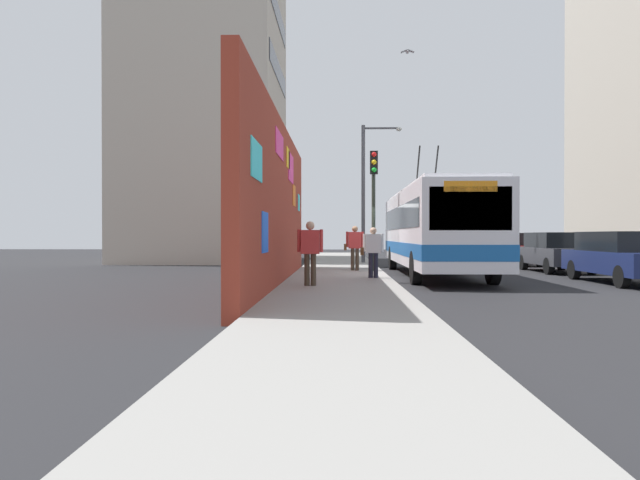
{
  "coord_description": "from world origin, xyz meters",
  "views": [
    {
      "loc": [
        -20.21,
        1.59,
        1.46
      ],
      "look_at": [
        -0.39,
        2.27,
        1.31
      ],
      "focal_mm": 32.47,
      "sensor_mm": 36.0,
      "label": 1
    }
  ],
  "objects_px": {
    "pedestrian_near_wall": "(310,248)",
    "parked_car_navy": "(622,256)",
    "parked_car_dark_gray": "(555,251)",
    "traffic_light": "(374,190)",
    "parked_car_red": "(514,248)",
    "pedestrian_midblock": "(355,244)",
    "pedestrian_at_curb": "(373,249)",
    "city_bus": "(434,228)",
    "street_lamp": "(368,183)",
    "parked_car_silver": "(484,246)"
  },
  "relations": [
    {
      "from": "pedestrian_at_curb",
      "to": "street_lamp",
      "type": "height_order",
      "value": "street_lamp"
    },
    {
      "from": "pedestrian_midblock",
      "to": "parked_car_red",
      "type": "bearing_deg",
      "value": -48.55
    },
    {
      "from": "pedestrian_at_curb",
      "to": "traffic_light",
      "type": "distance_m",
      "value": 3.97
    },
    {
      "from": "pedestrian_at_curb",
      "to": "pedestrian_near_wall",
      "type": "relative_size",
      "value": 0.93
    },
    {
      "from": "pedestrian_near_wall",
      "to": "traffic_light",
      "type": "distance_m",
      "value": 6.83
    },
    {
      "from": "city_bus",
      "to": "traffic_light",
      "type": "bearing_deg",
      "value": 83.11
    },
    {
      "from": "parked_car_navy",
      "to": "parked_car_dark_gray",
      "type": "relative_size",
      "value": 1.1
    },
    {
      "from": "parked_car_dark_gray",
      "to": "parked_car_silver",
      "type": "bearing_deg",
      "value": 0.0
    },
    {
      "from": "parked_car_navy",
      "to": "street_lamp",
      "type": "xyz_separation_m",
      "value": [
        10.4,
        7.23,
        3.17
      ]
    },
    {
      "from": "parked_car_dark_gray",
      "to": "parked_car_navy",
      "type": "bearing_deg",
      "value": 180.0
    },
    {
      "from": "parked_car_dark_gray",
      "to": "pedestrian_midblock",
      "type": "relative_size",
      "value": 2.71
    },
    {
      "from": "city_bus",
      "to": "parked_car_navy",
      "type": "relative_size",
      "value": 2.4
    },
    {
      "from": "parked_car_navy",
      "to": "parked_car_dark_gray",
      "type": "xyz_separation_m",
      "value": [
        5.45,
        0.0,
        -0.0
      ]
    },
    {
      "from": "city_bus",
      "to": "traffic_light",
      "type": "relative_size",
      "value": 2.68
    },
    {
      "from": "parked_car_red",
      "to": "pedestrian_near_wall",
      "type": "relative_size",
      "value": 2.55
    },
    {
      "from": "parked_car_navy",
      "to": "parked_car_red",
      "type": "xyz_separation_m",
      "value": [
        10.9,
        0.0,
        -0.0
      ]
    },
    {
      "from": "city_bus",
      "to": "pedestrian_near_wall",
      "type": "relative_size",
      "value": 7.05
    },
    {
      "from": "traffic_light",
      "to": "city_bus",
      "type": "bearing_deg",
      "value": -96.89
    },
    {
      "from": "pedestrian_midblock",
      "to": "pedestrian_at_curb",
      "type": "bearing_deg",
      "value": -172.98
    },
    {
      "from": "parked_car_dark_gray",
      "to": "parked_car_silver",
      "type": "relative_size",
      "value": 0.95
    },
    {
      "from": "parked_car_dark_gray",
      "to": "parked_car_silver",
      "type": "xyz_separation_m",
      "value": [
        11.43,
        0.0,
        0.0
      ]
    },
    {
      "from": "pedestrian_near_wall",
      "to": "parked_car_dark_gray",
      "type": "bearing_deg",
      "value": -48.51
    },
    {
      "from": "parked_car_dark_gray",
      "to": "traffic_light",
      "type": "relative_size",
      "value": 1.02
    },
    {
      "from": "parked_car_navy",
      "to": "pedestrian_midblock",
      "type": "distance_m",
      "value": 8.89
    },
    {
      "from": "parked_car_red",
      "to": "street_lamp",
      "type": "bearing_deg",
      "value": 93.92
    },
    {
      "from": "city_bus",
      "to": "pedestrian_at_curb",
      "type": "distance_m",
      "value": 3.98
    },
    {
      "from": "parked_car_dark_gray",
      "to": "pedestrian_midblock",
      "type": "height_order",
      "value": "pedestrian_midblock"
    },
    {
      "from": "street_lamp",
      "to": "parked_car_red",
      "type": "bearing_deg",
      "value": -86.08
    },
    {
      "from": "parked_car_silver",
      "to": "street_lamp",
      "type": "distance_m",
      "value": 10.21
    },
    {
      "from": "parked_car_navy",
      "to": "pedestrian_at_curb",
      "type": "relative_size",
      "value": 3.17
    },
    {
      "from": "pedestrian_midblock",
      "to": "pedestrian_near_wall",
      "type": "distance_m",
      "value": 6.76
    },
    {
      "from": "pedestrian_at_curb",
      "to": "street_lamp",
      "type": "distance_m",
      "value": 10.81
    },
    {
      "from": "parked_car_dark_gray",
      "to": "parked_car_silver",
      "type": "distance_m",
      "value": 11.43
    },
    {
      "from": "parked_car_dark_gray",
      "to": "pedestrian_near_wall",
      "type": "xyz_separation_m",
      "value": [
        -8.28,
        9.37,
        0.3
      ]
    },
    {
      "from": "traffic_light",
      "to": "pedestrian_at_curb",
      "type": "bearing_deg",
      "value": 176.28
    },
    {
      "from": "parked_car_dark_gray",
      "to": "parked_car_red",
      "type": "xyz_separation_m",
      "value": [
        5.45,
        0.0,
        -0.0
      ]
    },
    {
      "from": "parked_car_red",
      "to": "parked_car_silver",
      "type": "height_order",
      "value": "same"
    },
    {
      "from": "parked_car_red",
      "to": "parked_car_silver",
      "type": "distance_m",
      "value": 5.98
    },
    {
      "from": "parked_car_navy",
      "to": "parked_car_red",
      "type": "distance_m",
      "value": 10.9
    },
    {
      "from": "pedestrian_at_curb",
      "to": "street_lamp",
      "type": "bearing_deg",
      "value": -1.89
    },
    {
      "from": "parked_car_dark_gray",
      "to": "pedestrian_near_wall",
      "type": "bearing_deg",
      "value": 131.49
    },
    {
      "from": "parked_car_navy",
      "to": "pedestrian_at_curb",
      "type": "height_order",
      "value": "pedestrian_at_curb"
    },
    {
      "from": "parked_car_red",
      "to": "street_lamp",
      "type": "height_order",
      "value": "street_lamp"
    },
    {
      "from": "parked_car_silver",
      "to": "pedestrian_midblock",
      "type": "bearing_deg",
      "value": 148.43
    },
    {
      "from": "pedestrian_near_wall",
      "to": "parked_car_navy",
      "type": "bearing_deg",
      "value": -73.18
    },
    {
      "from": "parked_car_dark_gray",
      "to": "pedestrian_at_curb",
      "type": "relative_size",
      "value": 2.89
    },
    {
      "from": "parked_car_red",
      "to": "street_lamp",
      "type": "xyz_separation_m",
      "value": [
        -0.49,
        7.23,
        3.18
      ]
    },
    {
      "from": "parked_car_navy",
      "to": "parked_car_silver",
      "type": "bearing_deg",
      "value": 0.0
    },
    {
      "from": "city_bus",
      "to": "pedestrian_midblock",
      "type": "bearing_deg",
      "value": 76.77
    },
    {
      "from": "city_bus",
      "to": "pedestrian_midblock",
      "type": "height_order",
      "value": "city_bus"
    }
  ]
}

